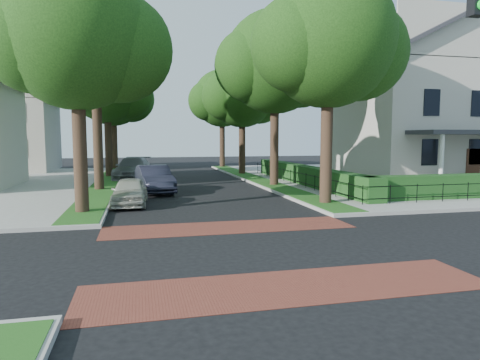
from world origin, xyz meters
TOP-DOWN VIEW (x-y plane):
  - ground at (0.00, 0.00)m, footprint 120.00×120.00m
  - sidewalk_ne at (19.50, 19.00)m, footprint 30.00×30.00m
  - crosswalk_far at (0.00, 3.20)m, footprint 9.00×2.20m
  - crosswalk_near at (0.00, -3.20)m, footprint 9.00×2.20m
  - grass_strip_ne at (5.40, 19.10)m, footprint 1.60×29.80m
  - grass_strip_nw at (-5.40, 19.10)m, footprint 1.60×29.80m
  - tree_right_near at (5.60, 7.24)m, footprint 7.75×6.67m
  - tree_right_mid at (5.61, 15.25)m, footprint 8.25×7.09m
  - tree_right_far at (5.60, 24.22)m, footprint 7.25×6.23m
  - tree_right_back at (5.60, 33.23)m, footprint 7.50×6.45m
  - tree_left_near at (-5.40, 7.23)m, footprint 7.50×6.45m
  - tree_left_mid at (-5.39, 15.24)m, footprint 8.00×6.88m
  - tree_left_far at (-5.40, 24.22)m, footprint 7.00×6.02m
  - tree_left_back at (-5.40, 33.24)m, footprint 7.75×6.66m
  - hedge_main_road at (7.70, 15.00)m, footprint 1.00×18.00m
  - fence_main_road at (6.90, 15.00)m, footprint 0.06×18.00m
  - house_victorian at (17.51, 15.92)m, footprint 13.00×13.05m
  - house_left_far at (-15.49, 31.99)m, footprint 10.00×9.00m
  - parked_car_front at (-3.60, 9.18)m, footprint 1.78×4.02m
  - parked_car_middle at (-2.30, 13.77)m, footprint 2.37×5.07m
  - parked_car_rear at (-3.60, 22.11)m, footprint 3.29×6.21m

SIDE VIEW (x-z plane):
  - ground at x=0.00m, z-range 0.00..0.00m
  - crosswalk_far at x=0.00m, z-range 0.00..0.01m
  - crosswalk_near at x=0.00m, z-range 0.00..0.01m
  - sidewalk_ne at x=19.50m, z-range 0.00..0.15m
  - grass_strip_ne at x=5.40m, z-range 0.15..0.17m
  - grass_strip_nw at x=-5.40m, z-range 0.15..0.17m
  - fence_main_road at x=6.90m, z-range 0.15..1.05m
  - parked_car_front at x=-3.60m, z-range 0.00..1.34m
  - hedge_main_road at x=7.70m, z-range 0.15..1.35m
  - parked_car_middle at x=-2.30m, z-range 0.00..1.61m
  - parked_car_rear at x=-3.60m, z-range 0.00..1.71m
  - house_left_far at x=-15.49m, z-range -0.03..10.11m
  - house_victorian at x=17.51m, z-range -0.22..12.26m
  - tree_right_far at x=5.60m, z-range 2.04..11.78m
  - tree_left_far at x=-5.40m, z-range 2.19..12.05m
  - tree_right_back at x=5.60m, z-range 2.17..12.37m
  - tree_left_near at x=-5.40m, z-range 2.17..12.37m
  - tree_left_back at x=-5.40m, z-range 2.19..12.63m
  - tree_right_near at x=5.60m, z-range 2.30..12.96m
  - tree_right_mid at x=5.61m, z-range 2.38..13.60m
  - tree_left_mid at x=-5.39m, z-range 2.60..14.08m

